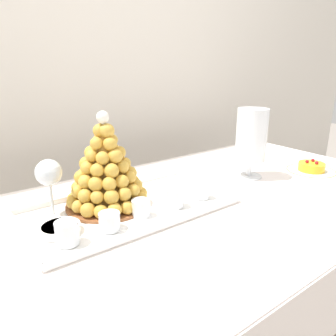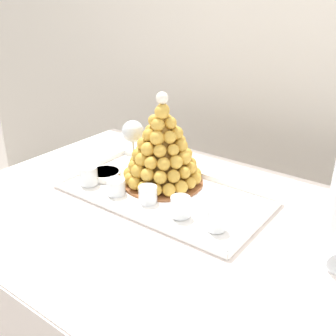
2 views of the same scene
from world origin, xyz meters
name	(u,v)px [view 2 (image 2 of 2)]	position (x,y,z in m)	size (l,w,h in m)	color
buffet_table	(221,261)	(0.00, 0.00, 0.69)	(1.63, 0.90, 0.77)	brown
serving_tray	(163,194)	(-0.25, 0.08, 0.78)	(0.63, 0.33, 0.02)	white
croquembouche	(162,150)	(-0.29, 0.13, 0.89)	(0.26, 0.26, 0.29)	brown
dessert_cup_left	(89,176)	(-0.47, -0.01, 0.81)	(0.06, 0.06, 0.06)	silver
dessert_cup_mid_left	(116,187)	(-0.36, -0.01, 0.80)	(0.06, 0.06, 0.05)	silver
dessert_cup_centre	(148,195)	(-0.25, 0.01, 0.80)	(0.05, 0.05, 0.05)	silver
dessert_cup_mid_right	(181,207)	(-0.13, 0.00, 0.80)	(0.05, 0.05, 0.06)	silver
dessert_cup_right	(216,220)	(-0.02, 0.00, 0.80)	(0.05, 0.05, 0.06)	silver
creme_brulee_ramekin	(105,174)	(-0.47, 0.05, 0.79)	(0.10, 0.10, 0.02)	white
wine_glass	(133,133)	(-0.45, 0.17, 0.90)	(0.07, 0.07, 0.17)	silver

